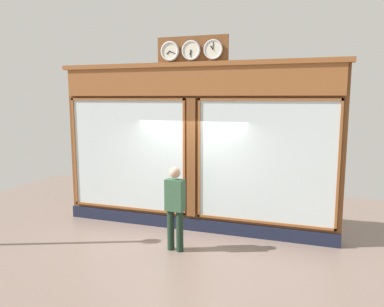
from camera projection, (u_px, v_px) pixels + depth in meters
ground_plane at (136, 288)px, 5.98m from camera, size 14.00×14.00×0.00m
shop_facade at (194, 147)px, 8.44m from camera, size 6.50×0.42×4.31m
pedestrian at (175, 205)px, 7.32m from camera, size 0.38×0.25×1.69m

